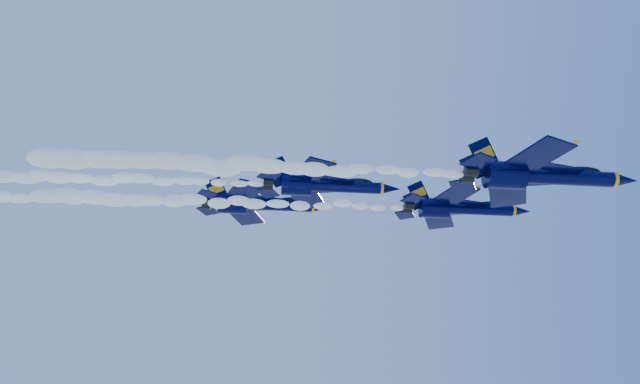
{
  "coord_description": "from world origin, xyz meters",
  "views": [
    {
      "loc": [
        -13.66,
        -65.16,
        119.27
      ],
      "look_at": [
        -7.34,
        0.71,
        152.74
      ],
      "focal_mm": 35.0,
      "sensor_mm": 36.0,
      "label": 1
    }
  ],
  "objects": [
    {
      "name": "smoke_trail_jet_second",
      "position": [
        -18.56,
        -0.55,
        150.34
      ],
      "size": [
        42.07,
        1.84,
        1.66
      ],
      "primitive_type": "ellipsoid",
      "color": "white"
    },
    {
      "name": "smoke_trail_jet_fourth",
      "position": [
        -43.39,
        12.49,
        156.04
      ],
      "size": [
        42.07,
        2.13,
        1.91
      ],
      "primitive_type": "ellipsoid",
      "color": "white"
    },
    {
      "name": "jet_lead",
      "position": [
        13.72,
        -12.16,
        149.12
      ],
      "size": [
        18.37,
        15.07,
        6.83
      ],
      "color": "black"
    },
    {
      "name": "jet_third",
      "position": [
        -6.67,
        3.05,
        154.88
      ],
      "size": [
        17.16,
        14.07,
        6.38
      ],
      "color": "black"
    },
    {
      "name": "jet_fourth",
      "position": [
        -14.75,
        12.49,
        156.48
      ],
      "size": [
        17.8,
        14.6,
        6.61
      ],
      "color": "black"
    },
    {
      "name": "smoke_trail_jet_third",
      "position": [
        -35.04,
        3.05,
        154.45
      ],
      "size": [
        42.07,
        2.05,
        1.84
      ],
      "primitive_type": "ellipsoid",
      "color": "white"
    },
    {
      "name": "jet_second",
      "position": [
        9.07,
        -0.55,
        150.76
      ],
      "size": [
        15.43,
        12.65,
        5.73
      ],
      "color": "black"
    },
    {
      "name": "smoke_trail_jet_lead",
      "position": [
        -15.17,
        -12.16,
        148.67
      ],
      "size": [
        42.07,
        2.19,
        1.97
      ],
      "primitive_type": "ellipsoid",
      "color": "white"
    }
  ]
}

